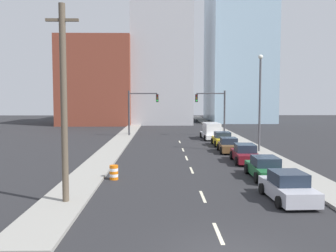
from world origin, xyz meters
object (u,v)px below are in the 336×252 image
(sedan_green, at_px, (265,168))
(sedan_yellow, at_px, (222,139))
(utility_pole_left_near, at_px, (64,103))
(street_lamp, at_px, (260,97))
(box_truck_white, at_px, (211,131))
(traffic_signal_right, at_px, (216,107))
(sedan_silver, at_px, (288,188))
(traffic_barrel, at_px, (114,172))
(traffic_signal_left, at_px, (137,107))
(sedan_maroon, at_px, (245,154))
(sedan_brown, at_px, (229,145))

(sedan_green, relative_size, sedan_yellow, 1.09)
(utility_pole_left_near, distance_m, street_lamp, 22.40)
(sedan_yellow, relative_size, box_truck_white, 0.72)
(traffic_signal_right, height_order, sedan_silver, traffic_signal_right)
(traffic_barrel, height_order, sedan_silver, sedan_silver)
(box_truck_white, bearing_deg, sedan_green, -90.58)
(sedan_green, distance_m, sedan_yellow, 16.84)
(traffic_signal_left, relative_size, street_lamp, 0.67)
(utility_pole_left_near, relative_size, sedan_yellow, 2.31)
(sedan_green, relative_size, sedan_maroon, 0.97)
(street_lamp, bearing_deg, sedan_green, -102.75)
(sedan_green, distance_m, box_truck_white, 23.48)
(traffic_signal_left, bearing_deg, box_truck_white, -19.50)
(traffic_barrel, xyz_separation_m, sedan_yellow, (9.94, 17.09, 0.23))
(traffic_signal_left, distance_m, sedan_maroon, 23.43)
(utility_pole_left_near, bearing_deg, traffic_signal_left, 87.29)
(utility_pole_left_near, xyz_separation_m, sedan_green, (11.73, 5.94, -4.42))
(traffic_barrel, bearing_deg, sedan_silver, -28.17)
(traffic_signal_right, xyz_separation_m, sedan_brown, (-0.98, -15.09, -3.41))
(traffic_signal_left, height_order, traffic_signal_right, same)
(utility_pole_left_near, xyz_separation_m, sedan_brown, (11.43, 17.77, -4.42))
(sedan_maroon, distance_m, sedan_yellow, 10.74)
(traffic_signal_left, bearing_deg, sedan_yellow, -45.03)
(street_lamp, bearing_deg, traffic_barrel, -137.42)
(sedan_brown, bearing_deg, traffic_barrel, -126.21)
(sedan_brown, distance_m, box_truck_white, 11.64)
(traffic_signal_left, distance_m, utility_pole_left_near, 32.92)
(street_lamp, bearing_deg, traffic_signal_left, 129.20)
(traffic_signal_left, xyz_separation_m, sedan_maroon, (10.20, -20.82, -3.37))
(utility_pole_left_near, height_order, sedan_maroon, utility_pole_left_near)
(sedan_brown, height_order, sedan_yellow, sedan_yellow)
(traffic_signal_left, bearing_deg, sedan_green, -69.30)
(sedan_maroon, relative_size, sedan_brown, 1.11)
(traffic_signal_left, relative_size, sedan_maroon, 1.31)
(sedan_silver, height_order, sedan_brown, sedan_silver)
(sedan_brown, xyz_separation_m, box_truck_white, (-0.12, 11.64, 0.34))
(traffic_signal_right, height_order, box_truck_white, traffic_signal_right)
(sedan_yellow, bearing_deg, sedan_green, -89.24)
(traffic_signal_left, height_order, sedan_green, traffic_signal_left)
(sedan_green, distance_m, sedan_maroon, 6.10)
(traffic_barrel, height_order, street_lamp, street_lamp)
(street_lamp, height_order, box_truck_white, street_lamp)
(traffic_signal_right, bearing_deg, traffic_barrel, -111.51)
(sedan_brown, relative_size, sedan_yellow, 1.01)
(traffic_signal_right, relative_size, sedan_maroon, 1.31)
(sedan_green, bearing_deg, sedan_brown, 92.24)
(traffic_signal_left, bearing_deg, street_lamp, -50.80)
(sedan_green, relative_size, box_truck_white, 0.79)
(sedan_maroon, height_order, sedan_brown, sedan_maroon)
(utility_pole_left_near, bearing_deg, box_truck_white, 68.97)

